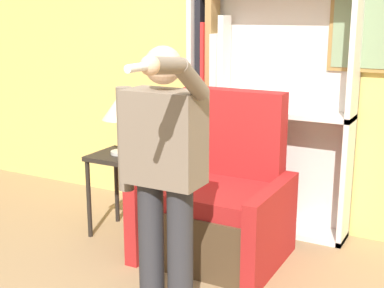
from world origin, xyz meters
TOP-DOWN VIEW (x-y plane):
  - wall_back at (0.01, 2.03)m, footprint 8.00×0.11m
  - bookcase at (-0.22, 1.87)m, footprint 1.34×0.28m
  - armchair at (-0.17, 1.20)m, footprint 0.99×0.84m
  - person_standing at (-0.08, 0.30)m, footprint 0.58×0.78m
  - side_table at (-1.02, 1.18)m, footprint 0.43×0.43m
  - table_lamp at (-1.02, 1.18)m, footprint 0.26×0.26m

SIDE VIEW (x-z plane):
  - armchair at x=-0.17m, z-range -0.22..0.97m
  - side_table at x=-1.02m, z-range 0.20..0.87m
  - person_standing at x=-0.08m, z-range 0.11..1.69m
  - bookcase at x=-0.22m, z-range -0.04..1.93m
  - table_lamp at x=-1.02m, z-range 0.78..1.24m
  - wall_back at x=0.01m, z-range 0.00..2.80m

